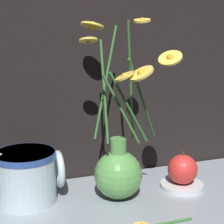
% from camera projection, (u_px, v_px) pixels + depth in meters
% --- Properties ---
extents(ground_plane, '(6.00, 6.00, 0.00)m').
position_uv_depth(ground_plane, '(108.00, 208.00, 0.76)').
color(ground_plane, black).
extents(shelf, '(0.81, 0.29, 0.01)m').
position_uv_depth(shelf, '(108.00, 206.00, 0.76)').
color(shelf, gray).
rests_on(shelf, ground_plane).
extents(vase_with_flowers, '(0.17, 0.20, 0.36)m').
position_uv_depth(vase_with_flowers, '(119.00, 166.00, 0.76)').
color(vase_with_flowers, '#59994C').
rests_on(vase_with_flowers, shelf).
extents(ceramic_pitcher, '(0.15, 0.12, 0.12)m').
position_uv_depth(ceramic_pitcher, '(27.00, 174.00, 0.75)').
color(ceramic_pitcher, silver).
rests_on(ceramic_pitcher, shelf).
extents(saucer_plate, '(0.09, 0.09, 0.01)m').
position_uv_depth(saucer_plate, '(182.00, 185.00, 0.83)').
color(saucer_plate, silver).
rests_on(saucer_plate, shelf).
extents(orange_fruit, '(0.07, 0.07, 0.07)m').
position_uv_depth(orange_fruit, '(183.00, 169.00, 0.82)').
color(orange_fruit, red).
rests_on(orange_fruit, saucer_plate).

